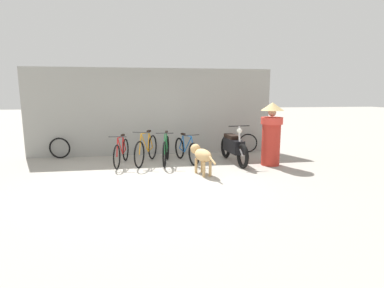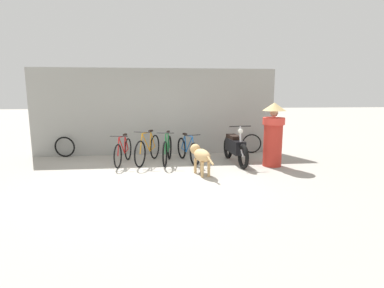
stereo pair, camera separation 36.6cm
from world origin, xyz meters
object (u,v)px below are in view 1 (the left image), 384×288
Objects in this scene: spare_tire_right at (248,143)px; spare_tire_left at (60,148)px; bicycle_0 at (121,152)px; stray_dog at (201,155)px; bicycle_3 at (186,150)px; motorcycle at (234,147)px; bicycle_1 at (146,150)px; person_in_robes at (271,132)px; bicycle_2 at (166,150)px.

spare_tire_left is at bearing -179.99° from spare_tire_right.
stray_dog is (1.95, -1.24, 0.12)m from bicycle_0.
stray_dog is at bearing -8.10° from bicycle_3.
motorcycle is at bearing -14.95° from spare_tire_left.
bicycle_1 is 1.84m from stray_dog.
person_in_robes is at bearing -16.45° from spare_tire_left.
stray_dog is 4.45m from spare_tire_left.
motorcycle is 1.58m from spare_tire_right.
spare_tire_right is at bearing 120.85° from bicycle_2.
stray_dog is 1.82× the size of spare_tire_left.
person_in_robes reaches higher than bicycle_3.
stray_dog is 3.03m from spare_tire_right.
bicycle_2 is (0.53, -0.09, -0.01)m from bicycle_1.
spare_tire_right is (3.92, 1.07, -0.04)m from bicycle_0.
motorcycle is 1.48m from stray_dog.
spare_tire_right is (1.96, 2.31, -0.16)m from stray_dog.
bicycle_0 is 2.14m from spare_tire_left.
spare_tire_right is at bearing 0.01° from spare_tire_left.
bicycle_2 is at bearing 15.06° from stray_dog.
motorcycle reaches higher than spare_tire_right.
stray_dog is at bearing -130.44° from spare_tire_right.
bicycle_3 is at bearing -107.10° from motorcycle.
person_in_robes is (2.18, -0.68, 0.55)m from bicycle_3.
motorcycle is at bearing 102.33° from bicycle_1.
spare_tire_right is at bearing 126.82° from bicycle_1.
bicycle_0 is at bearing -29.89° from spare_tire_left.
person_in_robes is (2.75, -0.62, 0.52)m from bicycle_2.
motorcycle is at bearing -64.48° from stray_dog.
motorcycle is 1.14× the size of person_in_robes.
bicycle_2 is at bearing 99.82° from bicycle_1.
stray_dog is at bearing -31.17° from spare_tire_left.
bicycle_2 is at bearing -23.85° from person_in_robes.
motorcycle is (1.28, -0.28, 0.11)m from bicycle_3.
spare_tire_left is at bearing -100.72° from bicycle_2.
bicycle_0 is 4.03m from person_in_robes.
motorcycle is 3.11× the size of spare_tire_right.
motorcycle is at bearing 94.97° from bicycle_0.
spare_tire_left is 5.77m from spare_tire_right.
person_in_robes is 6.08m from spare_tire_left.
bicycle_3 is at bearing -154.37° from spare_tire_right.
bicycle_2 is 1.43m from stray_dog.
spare_tire_left is (-1.86, 1.07, -0.03)m from bicycle_0.
person_in_robes reaches higher than bicycle_2.
spare_tire_right is (2.15, 1.03, -0.03)m from bicycle_3.
bicycle_2 is 2.93m from spare_tire_right.
bicycle_1 is 1.04× the size of bicycle_2.
bicycle_0 is 0.67m from bicycle_1.
person_in_robes is at bearing 90.20° from bicycle_0.
motorcycle is 5.07m from spare_tire_left.
motorcycle is 1.68× the size of stray_dog.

